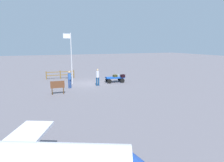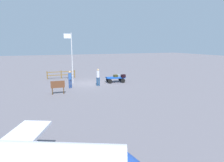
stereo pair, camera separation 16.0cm
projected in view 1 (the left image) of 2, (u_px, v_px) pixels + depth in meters
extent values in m
plane|color=slate|center=(90.00, 83.00, 21.45)|extent=(120.00, 120.00, 0.00)
cube|color=#1347B0|center=(115.00, 78.00, 21.97)|extent=(2.26, 1.22, 0.10)
cube|color=#1347B0|center=(106.00, 78.00, 21.72)|extent=(0.20, 0.91, 0.10)
cylinder|color=black|center=(109.00, 81.00, 21.37)|extent=(0.51, 0.18, 0.50)
cylinder|color=black|center=(107.00, 80.00, 22.32)|extent=(0.51, 0.18, 0.50)
cylinder|color=black|center=(122.00, 81.00, 21.74)|extent=(0.51, 0.18, 0.50)
cylinder|color=black|center=(120.00, 79.00, 22.69)|extent=(0.51, 0.18, 0.50)
cube|color=gray|center=(117.00, 76.00, 22.31)|extent=(0.56, 0.44, 0.25)
cube|color=#3C3717|center=(115.00, 76.00, 22.11)|extent=(0.51, 0.46, 0.25)
cube|color=black|center=(123.00, 76.00, 21.78)|extent=(0.53, 0.43, 0.33)
cylinder|color=navy|center=(71.00, 84.00, 19.16)|extent=(0.14, 0.14, 0.88)
cylinder|color=navy|center=(69.00, 84.00, 19.01)|extent=(0.14, 0.14, 0.88)
cylinder|color=#2D59A5|center=(69.00, 76.00, 18.94)|extent=(0.43, 0.43, 0.61)
sphere|color=tan|center=(69.00, 72.00, 18.86)|extent=(0.22, 0.22, 0.22)
cylinder|color=navy|center=(99.00, 82.00, 20.18)|extent=(0.14, 0.14, 0.89)
cylinder|color=navy|center=(97.00, 82.00, 20.15)|extent=(0.14, 0.14, 0.89)
cylinder|color=silver|center=(98.00, 74.00, 20.02)|extent=(0.37, 0.37, 0.69)
sphere|color=tan|center=(98.00, 70.00, 19.93)|extent=(0.21, 0.21, 0.21)
cylinder|color=silver|center=(71.00, 59.00, 20.75)|extent=(0.10, 0.10, 5.49)
cube|color=white|center=(67.00, 36.00, 20.14)|extent=(0.73, 0.17, 0.48)
cylinder|color=#4C3319|center=(63.00, 91.00, 16.86)|extent=(0.08, 0.08, 0.58)
cylinder|color=#4C3319|center=(52.00, 92.00, 16.55)|extent=(0.08, 0.08, 0.58)
cube|color=brown|center=(58.00, 85.00, 16.59)|extent=(1.19, 0.12, 0.61)
cylinder|color=brown|center=(74.00, 74.00, 24.98)|extent=(0.12, 0.12, 1.00)
cylinder|color=brown|center=(60.00, 75.00, 24.39)|extent=(0.12, 0.12, 1.00)
cylinder|color=brown|center=(46.00, 75.00, 23.80)|extent=(0.12, 0.12, 1.00)
cube|color=brown|center=(60.00, 72.00, 24.33)|extent=(3.40, 0.16, 0.08)
cube|color=brown|center=(60.00, 75.00, 24.40)|extent=(3.40, 0.16, 0.08)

